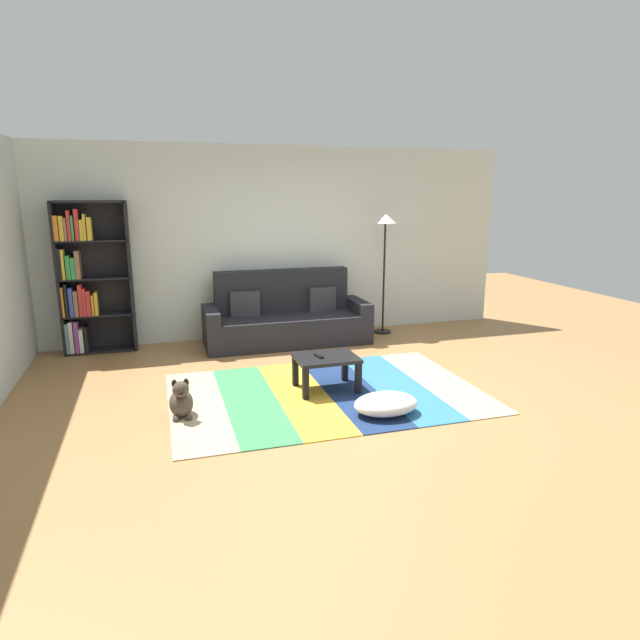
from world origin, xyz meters
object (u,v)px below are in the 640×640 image
object	(u,v)px
coffee_table	(326,363)
tv_remote	(319,356)
bookshelf	(86,279)
pouf	(386,404)
dog	(181,401)
couch	(286,319)
standing_lamp	(385,234)

from	to	relation	value
coffee_table	tv_remote	distance (m)	0.11
bookshelf	pouf	xyz separation A→B (m)	(2.87, -3.05, -0.86)
dog	coffee_table	bearing A→B (deg)	10.83
tv_remote	dog	bearing A→B (deg)	-179.55
couch	pouf	world-z (taller)	couch
coffee_table	pouf	world-z (taller)	coffee_table
coffee_table	dog	xyz separation A→B (m)	(-1.51, -0.29, -0.14)
bookshelf	pouf	distance (m)	4.27
coffee_table	pouf	distance (m)	0.89
couch	pouf	distance (m)	2.80
bookshelf	tv_remote	size ratio (longest dim) A/B	13.06
coffee_table	bookshelf	bearing A→B (deg)	138.22
pouf	tv_remote	world-z (taller)	tv_remote
bookshelf	pouf	size ratio (longest dim) A/B	3.15
couch	dog	size ratio (longest dim) A/B	5.69
coffee_table	tv_remote	bearing A→B (deg)	174.36
dog	standing_lamp	world-z (taller)	standing_lamp
bookshelf	dog	distance (m)	2.86
coffee_table	standing_lamp	world-z (taller)	standing_lamp
couch	dog	bearing A→B (deg)	-124.33
pouf	bookshelf	bearing A→B (deg)	133.18
pouf	tv_remote	size ratio (longest dim) A/B	4.14
bookshelf	standing_lamp	bearing A→B (deg)	-2.23
dog	tv_remote	distance (m)	1.48
coffee_table	standing_lamp	bearing A→B (deg)	53.48
coffee_table	tv_remote	size ratio (longest dim) A/B	4.32
coffee_table	standing_lamp	distance (m)	2.86
pouf	dog	distance (m)	1.92
dog	tv_remote	world-z (taller)	dog
couch	dog	xyz separation A→B (m)	(-1.55, -2.27, -0.18)
tv_remote	couch	bearing A→B (deg)	75.44
dog	standing_lamp	xyz separation A→B (m)	(3.06, 2.39, 1.31)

